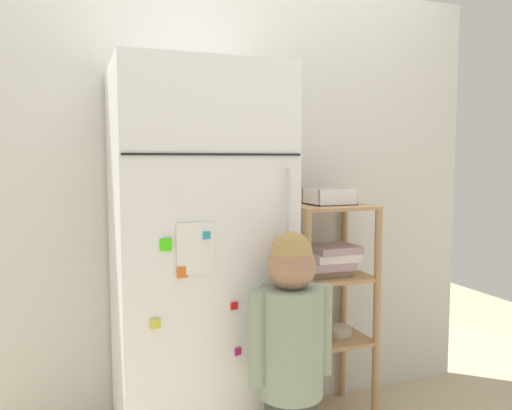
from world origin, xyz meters
TOP-DOWN VIEW (x-y plane):
  - kitchen_wall_back at (0.00, 0.34)m, footprint 2.72×0.03m
  - refrigerator at (-0.27, 0.02)m, footprint 0.69×0.62m
  - child_standing at (-0.02, -0.40)m, footprint 0.34×0.25m
  - pantry_shelf_unit at (0.42, 0.13)m, footprint 0.41×0.35m
  - fruit_bin at (0.42, 0.14)m, footprint 0.21×0.19m

SIDE VIEW (x-z plane):
  - child_standing at x=-0.02m, z-range 0.11..1.15m
  - pantry_shelf_unit at x=0.42m, z-range 0.14..1.22m
  - refrigerator at x=-0.27m, z-range 0.00..1.69m
  - kitchen_wall_back at x=0.00m, z-range 0.00..2.19m
  - fruit_bin at x=0.42m, z-range 1.08..1.15m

